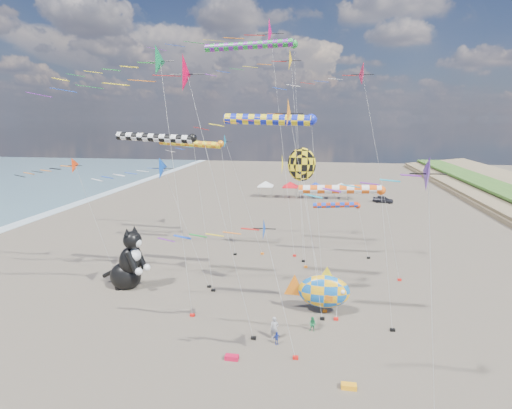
{
  "coord_description": "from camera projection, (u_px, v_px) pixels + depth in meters",
  "views": [
    {
      "loc": [
        4.63,
        -19.08,
        15.51
      ],
      "look_at": [
        -0.33,
        12.0,
        8.77
      ],
      "focal_mm": 28.0,
      "sensor_mm": 36.0,
      "label": 1
    }
  ],
  "objects": [
    {
      "name": "ground",
      "position": [
        228.0,
        401.0,
        22.38
      ],
      "size": [
        260.0,
        260.0,
        0.0
      ],
      "primitive_type": "plane",
      "color": "brown",
      "rests_on": "ground"
    },
    {
      "name": "parked_car",
      "position": [
        383.0,
        199.0,
        75.67
      ],
      "size": [
        4.05,
        2.54,
        1.28
      ],
      "primitive_type": "imported",
      "rotation": [
        0.0,
        0.0,
        1.28
      ],
      "color": "#26262D",
      "rests_on": "ground"
    },
    {
      "name": "windsock_5",
      "position": [
        159.0,
        139.0,
        34.53
      ],
      "size": [
        8.55,
        0.75,
        14.32
      ],
      "color": "black",
      "rests_on": "ground"
    },
    {
      "name": "delta_kite_1",
      "position": [
        237.0,
        237.0,
        25.23
      ],
      "size": [
        9.34,
        1.65,
        9.49
      ],
      "color": "#0A41C2",
      "rests_on": "ground"
    },
    {
      "name": "delta_kite_9",
      "position": [
        178.0,
        78.0,
        25.67
      ],
      "size": [
        14.36,
        2.54,
        19.66
      ],
      "color": "#D50336",
      "rests_on": "ground"
    },
    {
      "name": "fish_inflatable",
      "position": [
        323.0,
        291.0,
        32.17
      ],
      "size": [
        5.54,
        2.1,
        4.06
      ],
      "color": "#1260B7",
      "rests_on": "ground"
    },
    {
      "name": "tent_row",
      "position": [
        303.0,
        183.0,
        79.43
      ],
      "size": [
        19.2,
        4.2,
        3.8
      ],
      "color": "white",
      "rests_on": "ground"
    },
    {
      "name": "delta_kite_3",
      "position": [
        357.0,
        76.0,
        35.87
      ],
      "size": [
        12.02,
        2.33,
        20.74
      ],
      "color": "#D21743",
      "rests_on": "ground"
    },
    {
      "name": "delta_kite_5",
      "position": [
        396.0,
        176.0,
        19.03
      ],
      "size": [
        7.34,
        1.78,
        14.08
      ],
      "color": "#4E1D99",
      "rests_on": "ground"
    },
    {
      "name": "kite_bag_0",
      "position": [
        328.0,
        286.0,
        37.59
      ],
      "size": [
        0.9,
        0.44,
        0.3
      ],
      "primitive_type": "cube",
      "color": "#1326C4",
      "rests_on": "ground"
    },
    {
      "name": "child_green",
      "position": [
        313.0,
        324.0,
        29.64
      ],
      "size": [
        0.69,
        0.62,
        1.16
      ],
      "primitive_type": "imported",
      "rotation": [
        0.0,
        0.0,
        -0.39
      ],
      "color": "#228E50",
      "rests_on": "ground"
    },
    {
      "name": "kite_bag_1",
      "position": [
        349.0,
        386.0,
        23.42
      ],
      "size": [
        0.9,
        0.44,
        0.3
      ],
      "primitive_type": "cube",
      "color": "#FFA315",
      "rests_on": "ground"
    },
    {
      "name": "delta_kite_8",
      "position": [
        74.0,
        169.0,
        38.29
      ],
      "size": [
        8.54,
        1.64,
        12.09
      ],
      "color": "#FF3D0D",
      "rests_on": "ground"
    },
    {
      "name": "cat_inflatable",
      "position": [
        128.0,
        257.0,
        36.96
      ],
      "size": [
        4.87,
        3.31,
        5.99
      ],
      "primitive_type": null,
      "rotation": [
        0.0,
        0.0,
        -0.27
      ],
      "color": "black",
      "rests_on": "ground"
    },
    {
      "name": "delta_kite_10",
      "position": [
        137.0,
        64.0,
        28.52
      ],
      "size": [
        10.67,
        2.32,
        20.86
      ],
      "color": "#108445",
      "rests_on": "ground"
    },
    {
      "name": "delta_kite_4",
      "position": [
        161.0,
        170.0,
        35.87
      ],
      "size": [
        9.98,
        2.16,
        12.43
      ],
      "color": "blue",
      "rests_on": "ground"
    },
    {
      "name": "kite_bag_2",
      "position": [
        232.0,
        357.0,
        26.26
      ],
      "size": [
        0.9,
        0.44,
        0.3
      ],
      "primitive_type": "cube",
      "color": "red",
      "rests_on": "ground"
    },
    {
      "name": "delta_kite_7",
      "position": [
        259.0,
        34.0,
        41.66
      ],
      "size": [
        16.5,
        3.2,
        26.04
      ],
      "color": "#DE0768",
      "rests_on": "ground"
    },
    {
      "name": "windsock_4",
      "position": [
        193.0,
        144.0,
        44.59
      ],
      "size": [
        8.75,
        0.76,
        13.24
      ],
      "color": "orange",
      "rests_on": "ground"
    },
    {
      "name": "delta_kite_6",
      "position": [
        276.0,
        63.0,
        38.75
      ],
      "size": [
        10.81,
        2.23,
        22.31
      ],
      "color": "yellow",
      "rests_on": "ground"
    },
    {
      "name": "windsock_3",
      "position": [
        253.0,
        46.0,
        40.4
      ],
      "size": [
        10.9,
        0.81,
        23.24
      ],
      "color": "green",
      "rests_on": "ground"
    },
    {
      "name": "angelfish_kite",
      "position": [
        299.0,
        166.0,
        31.25
      ],
      "size": [
        3.74,
        3.02,
        13.37
      ],
      "color": "yellow",
      "rests_on": "ground"
    },
    {
      "name": "child_blue",
      "position": [
        277.0,
        338.0,
        27.96
      ],
      "size": [
        0.58,
        0.51,
        0.95
      ],
      "primitive_type": "imported",
      "rotation": [
        0.0,
        0.0,
        0.62
      ],
      "color": "#2338A4",
      "rests_on": "ground"
    },
    {
      "name": "windsock_1",
      "position": [
        338.0,
        206.0,
        44.6
      ],
      "size": [
        6.59,
        0.64,
        6.43
      ],
      "color": "red",
      "rests_on": "ground"
    },
    {
      "name": "delta_kite_0",
      "position": [
        285.0,
        116.0,
        30.01
      ],
      "size": [
        10.09,
        2.4,
        17.24
      ],
      "color": "orange",
      "rests_on": "ground"
    },
    {
      "name": "windsock_2",
      "position": [
        344.0,
        191.0,
        28.22
      ],
      "size": [
        7.4,
        0.65,
        10.98
      ],
      "color": "#EC5610",
      "rests_on": "ground"
    },
    {
      "name": "person_adult",
      "position": [
        274.0,
        328.0,
        28.57
      ],
      "size": [
        0.64,
        0.44,
        1.69
      ],
      "primitive_type": "imported",
      "rotation": [
        0.0,
        0.0,
        0.06
      ],
      "color": "#94949B",
      "rests_on": "ground"
    },
    {
      "name": "delta_kite_2",
      "position": [
        212.0,
        145.0,
        44.99
      ],
      "size": [
        11.24,
        1.75,
        13.98
      ],
      "color": "#1184B5",
      "rests_on": "ground"
    },
    {
      "name": "windsock_0",
      "position": [
        273.0,
        120.0,
        32.91
      ],
      "size": [
        8.94,
        0.92,
        15.94
      ],
      "color": "#1323BF",
      "rests_on": "ground"
    }
  ]
}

